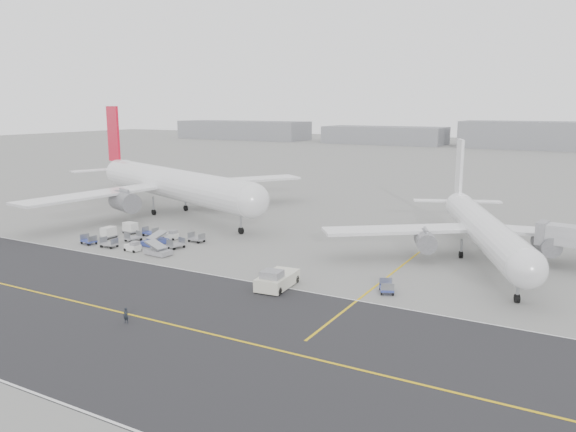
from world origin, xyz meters
The scene contains 9 objects.
ground centered at (0.00, 0.00, 0.00)m, with size 700.00×700.00×0.00m, color gray.
taxiway centered at (5.02, -17.98, 0.01)m, with size 220.00×59.00×0.03m.
horizon_buildings centered at (30.00, 260.00, 0.00)m, with size 520.00×28.00×28.00m, color gray, non-canonical shape.
airliner_a centered at (-23.84, 28.61, 6.25)m, with size 60.09×58.98×21.73m.
airliner_b centered at (38.76, 23.10, 4.63)m, with size 43.19×44.12×16.05m.
pushback_tug centered at (19.70, -2.65, 1.03)m, with size 3.74×8.84×2.50m.
gse_cluster centered at (-10.70, 6.40, 0.00)m, with size 22.10×16.73×1.99m, color #949499, non-canonical shape.
stray_dolly centered at (31.97, 2.07, 0.00)m, with size 1.55×2.52×1.55m, color silver, non-canonical shape.
ground_crew_a centered at (12.04, -19.88, 0.81)m, with size 0.59×0.39×1.63m, color black.
Camera 1 is at (52.64, -58.91, 21.64)m, focal length 35.00 mm.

